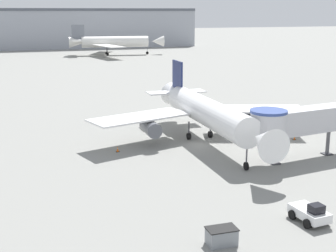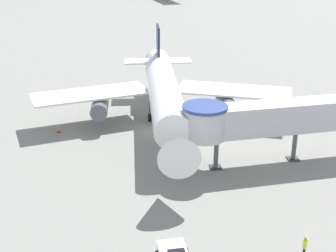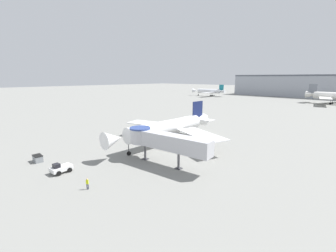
% 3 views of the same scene
% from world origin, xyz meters
% --- Properties ---
extents(ground_plane, '(800.00, 800.00, 0.00)m').
position_xyz_m(ground_plane, '(0.00, 0.00, 0.00)').
color(ground_plane, gray).
extents(main_airplane, '(30.74, 31.39, 9.59)m').
position_xyz_m(main_airplane, '(0.91, 1.08, 4.06)').
color(main_airplane, white).
rests_on(main_airplane, ground_plane).
extents(jet_bridge, '(17.36, 5.33, 6.31)m').
position_xyz_m(jet_bridge, '(8.93, -9.07, 4.63)').
color(jet_bridge, '#B7B7BC').
rests_on(jet_bridge, ground_plane).
extents(traffic_cone_starboard_wing, '(0.38, 0.38, 0.63)m').
position_xyz_m(traffic_cone_starboard_wing, '(12.75, -1.69, 0.30)').
color(traffic_cone_starboard_wing, black).
rests_on(traffic_cone_starboard_wing, ground_plane).
extents(traffic_cone_port_wing, '(0.42, 0.42, 0.70)m').
position_xyz_m(traffic_cone_port_wing, '(-10.97, 0.65, 0.33)').
color(traffic_cone_port_wing, black).
rests_on(traffic_cone_port_wing, ground_plane).
extents(ground_crew_marshaller, '(0.36, 0.37, 1.71)m').
position_xyz_m(ground_crew_marshaller, '(8.22, -23.42, 0.99)').
color(ground_crew_marshaller, '#1E2338').
rests_on(ground_crew_marshaller, ground_plane).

